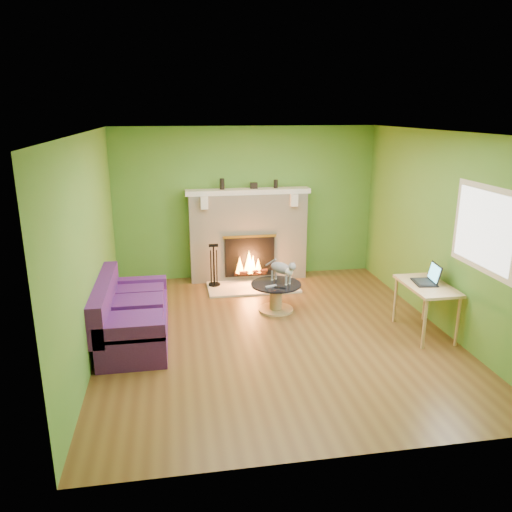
{
  "coord_description": "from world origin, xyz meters",
  "views": [
    {
      "loc": [
        -1.25,
        -5.93,
        2.86
      ],
      "look_at": [
        -0.18,
        0.4,
        0.97
      ],
      "focal_mm": 35.0,
      "sensor_mm": 36.0,
      "label": 1
    }
  ],
  "objects": [
    {
      "name": "floor",
      "position": [
        0.0,
        0.0,
        0.0
      ],
      "size": [
        5.0,
        5.0,
        0.0
      ],
      "primitive_type": "plane",
      "color": "brown",
      "rests_on": "ground"
    },
    {
      "name": "ceiling",
      "position": [
        0.0,
        0.0,
        2.6
      ],
      "size": [
        5.0,
        5.0,
        0.0
      ],
      "primitive_type": "plane",
      "rotation": [
        3.14,
        0.0,
        0.0
      ],
      "color": "white",
      "rests_on": "wall_back"
    },
    {
      "name": "wall_back",
      "position": [
        0.0,
        2.5,
        1.3
      ],
      "size": [
        5.0,
        0.0,
        5.0
      ],
      "primitive_type": "plane",
      "rotation": [
        1.57,
        0.0,
        0.0
      ],
      "color": "#4D832A",
      "rests_on": "floor"
    },
    {
      "name": "wall_front",
      "position": [
        0.0,
        -2.5,
        1.3
      ],
      "size": [
        5.0,
        0.0,
        5.0
      ],
      "primitive_type": "plane",
      "rotation": [
        -1.57,
        0.0,
        0.0
      ],
      "color": "#4D832A",
      "rests_on": "floor"
    },
    {
      "name": "wall_left",
      "position": [
        -2.25,
        0.0,
        1.3
      ],
      "size": [
        0.0,
        5.0,
        5.0
      ],
      "primitive_type": "plane",
      "rotation": [
        1.57,
        0.0,
        1.57
      ],
      "color": "#4D832A",
      "rests_on": "floor"
    },
    {
      "name": "wall_right",
      "position": [
        2.25,
        0.0,
        1.3
      ],
      "size": [
        0.0,
        5.0,
        5.0
      ],
      "primitive_type": "plane",
      "rotation": [
        1.57,
        0.0,
        -1.57
      ],
      "color": "#4D832A",
      "rests_on": "floor"
    },
    {
      "name": "window_frame",
      "position": [
        2.24,
        -0.9,
        1.55
      ],
      "size": [
        0.0,
        1.2,
        1.2
      ],
      "primitive_type": "plane",
      "rotation": [
        1.57,
        0.0,
        -1.57
      ],
      "color": "silver",
      "rests_on": "wall_right"
    },
    {
      "name": "window_pane",
      "position": [
        2.23,
        -0.9,
        1.55
      ],
      "size": [
        0.0,
        1.06,
        1.06
      ],
      "primitive_type": "plane",
      "rotation": [
        1.57,
        0.0,
        -1.57
      ],
      "color": "white",
      "rests_on": "wall_right"
    },
    {
      "name": "fireplace",
      "position": [
        0.0,
        2.32,
        0.77
      ],
      "size": [
        2.1,
        0.46,
        1.58
      ],
      "color": "beige",
      "rests_on": "floor"
    },
    {
      "name": "hearth",
      "position": [
        0.0,
        1.8,
        0.01
      ],
      "size": [
        1.5,
        0.75,
        0.03
      ],
      "primitive_type": "cube",
      "color": "beige",
      "rests_on": "floor"
    },
    {
      "name": "mantel",
      "position": [
        0.0,
        2.3,
        1.54
      ],
      "size": [
        2.1,
        0.28,
        0.08
      ],
      "primitive_type": "cube",
      "color": "silver",
      "rests_on": "fireplace"
    },
    {
      "name": "sofa",
      "position": [
        -1.86,
        0.16,
        0.31
      ],
      "size": [
        0.85,
        1.78,
        0.8
      ],
      "color": "#481758",
      "rests_on": "floor"
    },
    {
      "name": "coffee_table",
      "position": [
        0.18,
        0.79,
        0.24
      ],
      "size": [
        0.74,
        0.74,
        0.42
      ],
      "color": "tan",
      "rests_on": "floor"
    },
    {
      "name": "desk",
      "position": [
        1.95,
        -0.31,
        0.6
      ],
      "size": [
        0.54,
        0.92,
        0.68
      ],
      "color": "tan",
      "rests_on": "floor"
    },
    {
      "name": "cat",
      "position": [
        0.26,
        0.84,
        0.6
      ],
      "size": [
        0.49,
        0.6,
        0.36
      ],
      "primitive_type": null,
      "rotation": [
        0.0,
        0.0,
        0.58
      ],
      "color": "slate",
      "rests_on": "coffee_table"
    },
    {
      "name": "remote_silver",
      "position": [
        0.08,
        0.67,
        0.43
      ],
      "size": [
        0.18,
        0.09,
        0.02
      ],
      "primitive_type": "cube",
      "rotation": [
        0.0,
        0.0,
        0.3
      ],
      "color": "#99999C",
      "rests_on": "coffee_table"
    },
    {
      "name": "remote_black",
      "position": [
        0.2,
        0.61,
        0.42
      ],
      "size": [
        0.16,
        0.1,
        0.02
      ],
      "primitive_type": "cube",
      "rotation": [
        0.0,
        0.0,
        -0.42
      ],
      "color": "black",
      "rests_on": "coffee_table"
    },
    {
      "name": "laptop",
      "position": [
        1.93,
        -0.26,
        0.81
      ],
      "size": [
        0.34,
        0.38,
        0.26
      ],
      "primitive_type": null,
      "rotation": [
        0.0,
        0.0,
        -0.13
      ],
      "color": "black",
      "rests_on": "desk"
    },
    {
      "name": "fire_tools",
      "position": [
        -0.63,
        1.95,
        0.39
      ],
      "size": [
        0.19,
        0.19,
        0.72
      ],
      "primitive_type": null,
      "color": "black",
      "rests_on": "hearth"
    },
    {
      "name": "mantel_vase_left",
      "position": [
        -0.43,
        2.33,
        1.67
      ],
      "size": [
        0.08,
        0.08,
        0.18
      ],
      "primitive_type": "cylinder",
      "color": "black",
      "rests_on": "mantel"
    },
    {
      "name": "mantel_vase_right",
      "position": [
        0.48,
        2.33,
        1.65
      ],
      "size": [
        0.07,
        0.07,
        0.14
      ],
      "primitive_type": "cylinder",
      "color": "black",
      "rests_on": "mantel"
    },
    {
      "name": "mantel_box",
      "position": [
        0.1,
        2.33,
        1.63
      ],
      "size": [
        0.12,
        0.08,
        0.1
      ],
      "primitive_type": "cube",
      "color": "black",
      "rests_on": "mantel"
    }
  ]
}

